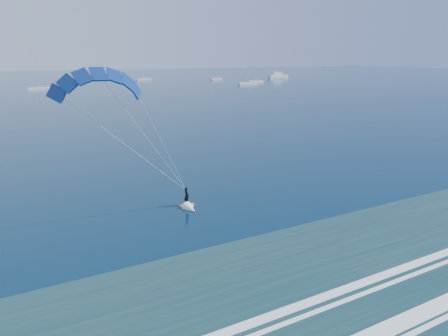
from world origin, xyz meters
TOP-DOWN VIEW (x-y plane):
  - kitesurfer_rig at (-8.05, 26.27)m, footprint 14.09×5.93m
  - motor_yacht at (146.18, 220.05)m, footprint 14.60×3.89m
  - sailboat_3 at (-5.01, 188.59)m, footprint 8.87×2.40m
  - sailboat_4 at (58.51, 240.15)m, footprint 8.97×2.40m
  - sailboat_5 at (99.47, 220.65)m, footprint 7.53×2.40m
  - sailboat_6 at (106.07, 185.29)m, footprint 8.83×2.40m
  - sailboat_7 at (94.29, 174.94)m, footprint 10.92×2.40m

SIDE VIEW (x-z plane):
  - sailboat_5 at x=99.47m, z-range -4.55..5.90m
  - sailboat_6 at x=106.07m, z-range -5.29..6.66m
  - sailboat_4 at x=58.51m, z-range -5.40..6.77m
  - sailboat_7 at x=94.29m, z-range -6.01..7.38m
  - sailboat_3 at x=-5.01m, z-range -5.46..6.83m
  - motor_yacht at x=146.18m, z-range -1.45..4.63m
  - kitesurfer_rig at x=-8.05m, z-range 0.38..15.24m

